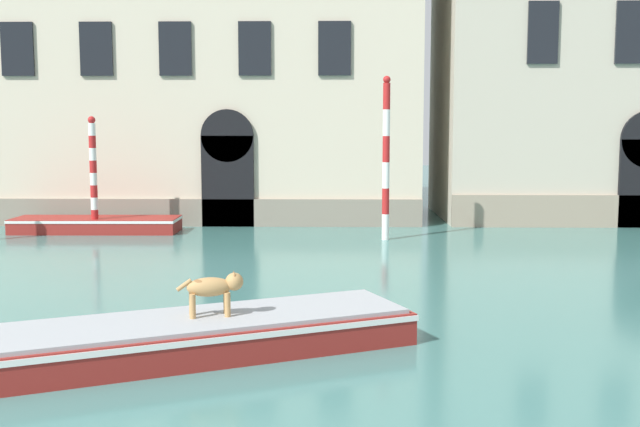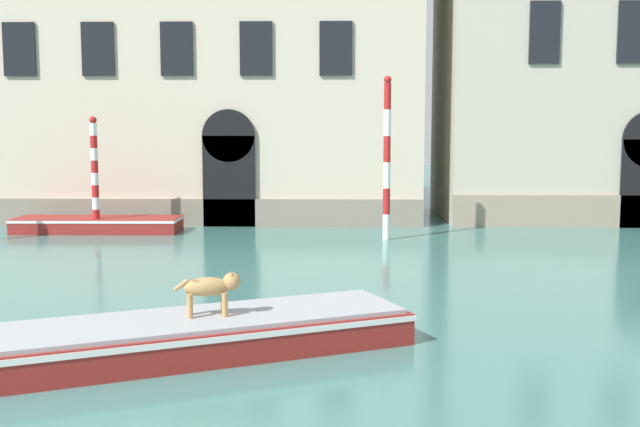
{
  "view_description": "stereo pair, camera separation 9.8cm",
  "coord_description": "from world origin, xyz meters",
  "px_view_note": "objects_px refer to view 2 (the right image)",
  "views": [
    {
      "loc": [
        4.93,
        -4.38,
        3.12
      ],
      "look_at": [
        4.6,
        12.55,
        1.2
      ],
      "focal_mm": 42.0,
      "sensor_mm": 36.0,
      "label": 1
    },
    {
      "loc": [
        5.03,
        -4.38,
        3.12
      ],
      "look_at": [
        4.6,
        12.55,
        1.2
      ],
      "focal_mm": 42.0,
      "sensor_mm": 36.0,
      "label": 2
    }
  ],
  "objects_px": {
    "boat_foreground": "(184,336)",
    "mooring_pole_0": "(95,175)",
    "dog_on_deck": "(212,287)",
    "boat_moored_near_palazzo": "(98,224)",
    "mooring_pole_1": "(387,158)"
  },
  "relations": [
    {
      "from": "boat_foreground",
      "to": "mooring_pole_0",
      "type": "xyz_separation_m",
      "value": [
        -5.09,
        11.93,
        1.48
      ]
    },
    {
      "from": "dog_on_deck",
      "to": "boat_moored_near_palazzo",
      "type": "relative_size",
      "value": 0.18
    },
    {
      "from": "boat_foreground",
      "to": "mooring_pole_1",
      "type": "distance_m",
      "value": 11.65
    },
    {
      "from": "boat_foreground",
      "to": "dog_on_deck",
      "type": "distance_m",
      "value": 0.76
    },
    {
      "from": "boat_foreground",
      "to": "mooring_pole_1",
      "type": "bearing_deg",
      "value": 48.35
    },
    {
      "from": "boat_foreground",
      "to": "boat_moored_near_palazzo",
      "type": "distance_m",
      "value": 13.38
    },
    {
      "from": "boat_foreground",
      "to": "boat_moored_near_palazzo",
      "type": "xyz_separation_m",
      "value": [
        -5.18,
        12.34,
        -0.04
      ]
    },
    {
      "from": "mooring_pole_1",
      "to": "dog_on_deck",
      "type": "bearing_deg",
      "value": -106.12
    },
    {
      "from": "dog_on_deck",
      "to": "boat_moored_near_palazzo",
      "type": "xyz_separation_m",
      "value": [
        -5.56,
        12.17,
        -0.69
      ]
    },
    {
      "from": "mooring_pole_1",
      "to": "mooring_pole_0",
      "type": "bearing_deg",
      "value": 173.35
    },
    {
      "from": "boat_foreground",
      "to": "dog_on_deck",
      "type": "height_order",
      "value": "dog_on_deck"
    },
    {
      "from": "boat_foreground",
      "to": "boat_moored_near_palazzo",
      "type": "bearing_deg",
      "value": 88.82
    },
    {
      "from": "mooring_pole_0",
      "to": "boat_moored_near_palazzo",
      "type": "bearing_deg",
      "value": 102.46
    },
    {
      "from": "dog_on_deck",
      "to": "mooring_pole_1",
      "type": "xyz_separation_m",
      "value": [
        3.11,
        10.76,
        1.38
      ]
    },
    {
      "from": "dog_on_deck",
      "to": "mooring_pole_0",
      "type": "bearing_deg",
      "value": 102.06
    }
  ]
}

